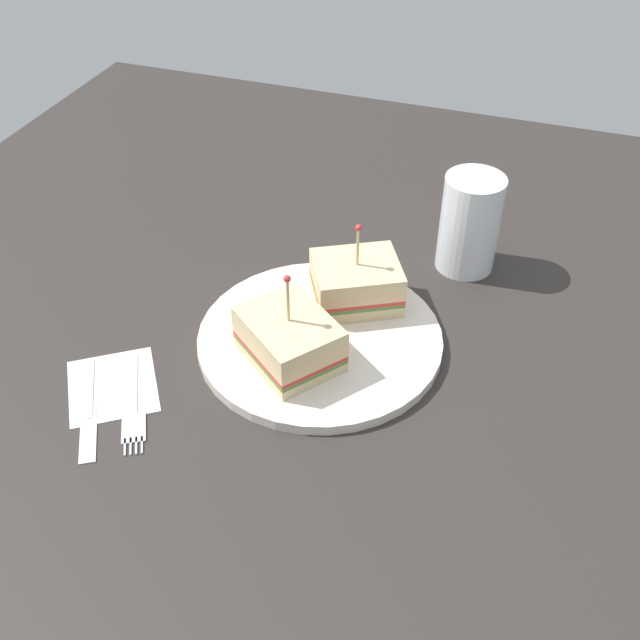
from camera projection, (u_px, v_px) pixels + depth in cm
name	position (u px, v px, depth cm)	size (l,w,h in cm)	color
ground_plane	(320.00, 350.00, 78.51)	(119.48, 119.48, 2.00)	#2D2826
plate	(320.00, 339.00, 77.49)	(25.26, 25.26, 1.14)	silver
sandwich_half_front	(289.00, 339.00, 72.90)	(11.71, 12.09, 10.21)	beige
sandwich_half_back	(356.00, 283.00, 79.88)	(10.90, 11.48, 9.72)	beige
drink_glass	(469.00, 228.00, 85.03)	(6.77, 6.77, 11.50)	beige
napkin	(112.00, 386.00, 73.02)	(9.28, 8.35, 0.15)	beige
fork	(134.00, 413.00, 70.19)	(12.14, 7.47, 0.35)	silver
knife	(89.00, 414.00, 70.03)	(12.02, 7.66, 0.35)	silver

